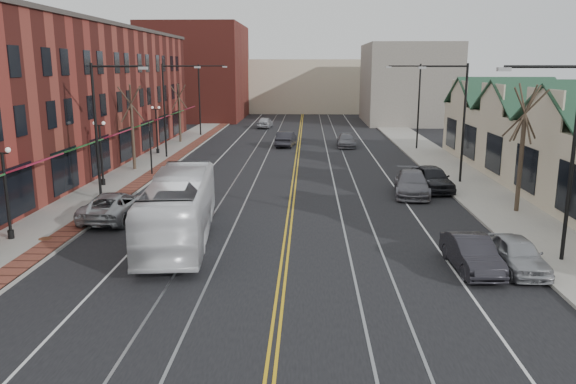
# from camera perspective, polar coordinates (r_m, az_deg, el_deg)

# --- Properties ---
(ground) EXTENTS (160.00, 160.00, 0.00)m
(ground) POSITION_cam_1_polar(r_m,az_deg,el_deg) (18.32, -1.15, -13.14)
(ground) COLOR black
(ground) RESTS_ON ground
(sidewalk_left) EXTENTS (4.00, 120.00, 0.15)m
(sidewalk_left) POSITION_cam_1_polar(r_m,az_deg,el_deg) (39.49, -17.14, 0.59)
(sidewalk_left) COLOR gray
(sidewalk_left) RESTS_ON ground
(sidewalk_right) EXTENTS (4.00, 120.00, 0.15)m
(sidewalk_right) POSITION_cam_1_polar(r_m,az_deg,el_deg) (38.91, 18.50, 0.32)
(sidewalk_right) COLOR gray
(sidewalk_right) RESTS_ON ground
(building_left) EXTENTS (10.00, 50.00, 11.00)m
(building_left) POSITION_cam_1_polar(r_m,az_deg,el_deg) (47.88, -22.85, 8.76)
(building_left) COLOR maroon
(building_left) RESTS_ON ground
(building_right) EXTENTS (8.00, 36.00, 4.60)m
(building_right) POSITION_cam_1_polar(r_m,az_deg,el_deg) (40.65, 26.87, 3.30)
(building_right) COLOR beige
(building_right) RESTS_ON ground
(backdrop_left) EXTENTS (14.00, 18.00, 14.00)m
(backdrop_left) POSITION_cam_1_polar(r_m,az_deg,el_deg) (88.11, -9.24, 11.92)
(backdrop_left) COLOR maroon
(backdrop_left) RESTS_ON ground
(backdrop_mid) EXTENTS (22.00, 14.00, 9.00)m
(backdrop_mid) POSITION_cam_1_polar(r_m,az_deg,el_deg) (101.52, 1.54, 10.75)
(backdrop_mid) COLOR beige
(backdrop_mid) RESTS_ON ground
(backdrop_right) EXTENTS (12.00, 16.00, 11.00)m
(backdrop_right) POSITION_cam_1_polar(r_m,az_deg,el_deg) (82.70, 12.05, 10.72)
(backdrop_right) COLOR slate
(backdrop_right) RESTS_ON ground
(streetlight_l_1) EXTENTS (3.33, 0.25, 8.00)m
(streetlight_l_1) POSITION_cam_1_polar(r_m,az_deg,el_deg) (34.73, -18.31, 7.19)
(streetlight_l_1) COLOR black
(streetlight_l_1) RESTS_ON sidewalk_left
(streetlight_l_2) EXTENTS (3.33, 0.25, 8.00)m
(streetlight_l_2) POSITION_cam_1_polar(r_m,az_deg,el_deg) (50.01, -11.98, 9.05)
(streetlight_l_2) COLOR black
(streetlight_l_2) RESTS_ON sidewalk_left
(streetlight_l_3) EXTENTS (3.33, 0.25, 8.00)m
(streetlight_l_3) POSITION_cam_1_polar(r_m,az_deg,el_deg) (65.63, -8.61, 9.99)
(streetlight_l_3) COLOR black
(streetlight_l_3) RESTS_ON sidewalk_left
(streetlight_r_0) EXTENTS (3.33, 0.25, 8.00)m
(streetlight_r_0) POSITION_cam_1_polar(r_m,az_deg,el_deg) (24.80, 26.14, 4.56)
(streetlight_r_0) COLOR black
(streetlight_r_0) RESTS_ON sidewalk_right
(streetlight_r_1) EXTENTS (3.33, 0.25, 8.00)m
(streetlight_r_1) POSITION_cam_1_polar(r_m,az_deg,el_deg) (39.87, 16.88, 7.92)
(streetlight_r_1) COLOR black
(streetlight_r_1) RESTS_ON sidewalk_right
(streetlight_r_2) EXTENTS (3.33, 0.25, 8.00)m
(streetlight_r_2) POSITION_cam_1_polar(r_m,az_deg,el_deg) (55.47, 12.71, 9.35)
(streetlight_r_2) COLOR black
(streetlight_r_2) RESTS_ON sidewalk_right
(lamppost_l_1) EXTENTS (0.84, 0.28, 4.27)m
(lamppost_l_1) POSITION_cam_1_polar(r_m,az_deg,el_deg) (28.65, -26.68, -0.31)
(lamppost_l_1) COLOR black
(lamppost_l_1) RESTS_ON sidewalk_left
(lamppost_l_2) EXTENTS (0.84, 0.28, 4.27)m
(lamppost_l_2) POSITION_cam_1_polar(r_m,az_deg,el_deg) (39.39, -18.44, 3.62)
(lamppost_l_2) COLOR black
(lamppost_l_2) RESTS_ON sidewalk_left
(lamppost_l_3) EXTENTS (0.84, 0.28, 4.27)m
(lamppost_l_3) POSITION_cam_1_polar(r_m,az_deg,el_deg) (52.62, -13.18, 6.07)
(lamppost_l_3) COLOR black
(lamppost_l_3) RESTS_ON sidewalk_left
(tree_left_near) EXTENTS (1.78, 1.37, 6.48)m
(tree_left_near) POSITION_cam_1_polar(r_m,az_deg,el_deg) (44.76, -15.55, 6.52)
(tree_left_near) COLOR #382B21
(tree_left_near) RESTS_ON sidewalk_left
(tree_left_far) EXTENTS (1.66, 1.28, 6.02)m
(tree_left_far) POSITION_cam_1_polar(r_m,az_deg,el_deg) (60.17, -10.98, 8.00)
(tree_left_far) COLOR #382B21
(tree_left_far) RESTS_ON sidewalk_left
(tree_right_mid) EXTENTS (1.90, 1.46, 6.93)m
(tree_right_mid) POSITION_cam_1_polar(r_m,az_deg,el_deg) (32.85, 22.69, 4.32)
(tree_right_mid) COLOR #382B21
(tree_right_mid) RESTS_ON sidewalk_right
(manhole_far) EXTENTS (0.60, 0.60, 0.02)m
(manhole_far) POSITION_cam_1_polar(r_m,az_deg,el_deg) (28.41, -23.43, -4.36)
(manhole_far) COLOR #592D19
(manhole_far) RESTS_ON sidewalk_left
(traffic_signal) EXTENTS (0.18, 0.15, 3.80)m
(traffic_signal) POSITION_cam_1_polar(r_m,az_deg,el_deg) (42.45, -13.80, 4.72)
(traffic_signal) COLOR black
(traffic_signal) RESTS_ON sidewalk_left
(transit_bus) EXTENTS (3.77, 11.30, 3.09)m
(transit_bus) POSITION_cam_1_polar(r_m,az_deg,el_deg) (26.53, -10.98, -1.58)
(transit_bus) COLOR white
(transit_bus) RESTS_ON ground
(parked_suv) EXTENTS (2.52, 5.31, 1.47)m
(parked_suv) POSITION_cam_1_polar(r_m,az_deg,el_deg) (31.13, -17.24, -1.35)
(parked_suv) COLOR #AEB2B6
(parked_suv) RESTS_ON ground
(parked_car_a) EXTENTS (1.70, 4.02, 1.36)m
(parked_car_a) POSITION_cam_1_polar(r_m,az_deg,el_deg) (24.19, 22.26, -5.86)
(parked_car_a) COLOR #9B9DA2
(parked_car_a) RESTS_ON ground
(parked_car_b) EXTENTS (1.67, 4.22, 1.37)m
(parked_car_b) POSITION_cam_1_polar(r_m,az_deg,el_deg) (23.61, 18.15, -5.97)
(parked_car_b) COLOR #242228
(parked_car_b) RESTS_ON ground
(parked_car_c) EXTENTS (2.74, 5.41, 1.51)m
(parked_car_c) POSITION_cam_1_polar(r_m,az_deg,el_deg) (36.12, 12.46, 0.86)
(parked_car_c) COLOR slate
(parked_car_c) RESTS_ON ground
(parked_car_d) EXTENTS (2.46, 4.97, 1.63)m
(parked_car_d) POSITION_cam_1_polar(r_m,az_deg,el_deg) (37.77, 14.41, 1.37)
(parked_car_d) COLOR black
(parked_car_d) RESTS_ON ground
(distant_car_left) EXTENTS (2.08, 4.72, 1.51)m
(distant_car_left) POSITION_cam_1_polar(r_m,az_deg,el_deg) (56.84, -0.20, 5.41)
(distant_car_left) COLOR black
(distant_car_left) RESTS_ON ground
(distant_car_right) EXTENTS (1.91, 4.49, 1.29)m
(distant_car_right) POSITION_cam_1_polar(r_m,az_deg,el_deg) (56.80, 5.94, 5.23)
(distant_car_right) COLOR slate
(distant_car_right) RESTS_ON ground
(distant_car_far) EXTENTS (2.09, 4.42, 1.46)m
(distant_car_far) POSITION_cam_1_polar(r_m,az_deg,el_deg) (73.98, -2.36, 7.08)
(distant_car_far) COLOR #AAABB1
(distant_car_far) RESTS_ON ground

